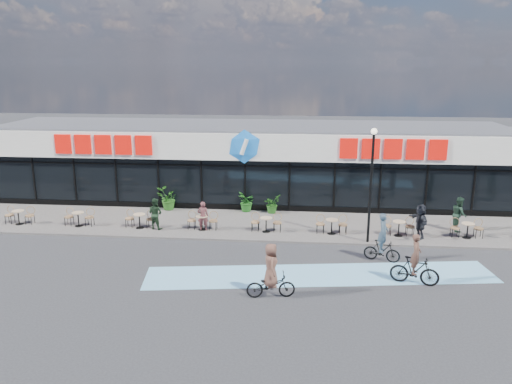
% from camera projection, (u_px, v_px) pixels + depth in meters
% --- Properties ---
extents(ground, '(120.00, 120.00, 0.00)m').
position_uv_depth(ground, '(227.00, 257.00, 21.86)').
color(ground, '#28282B').
rests_on(ground, ground).
extents(sidewalk, '(44.00, 5.00, 0.10)m').
position_uv_depth(sidewalk, '(240.00, 224.00, 26.18)').
color(sidewalk, '#615B56').
rests_on(sidewalk, ground).
extents(bike_lane, '(14.17, 4.13, 0.01)m').
position_uv_depth(bike_lane, '(320.00, 275.00, 20.06)').
color(bike_lane, '#6BA9CB').
rests_on(bike_lane, ground).
extents(building, '(30.60, 6.57, 4.75)m').
position_uv_depth(building, '(250.00, 161.00, 30.84)').
color(building, black).
rests_on(building, ground).
extents(lamp_post, '(0.28, 0.28, 5.35)m').
position_uv_depth(lamp_post, '(371.00, 176.00, 22.68)').
color(lamp_post, black).
rests_on(lamp_post, sidewalk).
extents(bistro_set_0, '(1.54, 0.62, 0.90)m').
position_uv_depth(bistro_set_0, '(19.00, 215.00, 25.98)').
color(bistro_set_0, tan).
rests_on(bistro_set_0, sidewalk).
extents(bistro_set_1, '(1.54, 0.62, 0.90)m').
position_uv_depth(bistro_set_1, '(79.00, 217.00, 25.69)').
color(bistro_set_1, tan).
rests_on(bistro_set_1, sidewalk).
extents(bistro_set_2, '(1.54, 0.62, 0.90)m').
position_uv_depth(bistro_set_2, '(140.00, 219.00, 25.41)').
color(bistro_set_2, tan).
rests_on(bistro_set_2, sidewalk).
extents(bistro_set_3, '(1.54, 0.62, 0.90)m').
position_uv_depth(bistro_set_3, '(202.00, 221.00, 25.12)').
color(bistro_set_3, tan).
rests_on(bistro_set_3, sidewalk).
extents(bistro_set_4, '(1.54, 0.62, 0.90)m').
position_uv_depth(bistro_set_4, '(266.00, 222.00, 24.83)').
color(bistro_set_4, tan).
rests_on(bistro_set_4, sidewalk).
extents(bistro_set_5, '(1.54, 0.62, 0.90)m').
position_uv_depth(bistro_set_5, '(332.00, 224.00, 24.54)').
color(bistro_set_5, tan).
rests_on(bistro_set_5, sidewalk).
extents(bistro_set_6, '(1.54, 0.62, 0.90)m').
position_uv_depth(bistro_set_6, '(398.00, 226.00, 24.25)').
color(bistro_set_6, tan).
rests_on(bistro_set_6, sidewalk).
extents(bistro_set_7, '(1.54, 0.62, 0.90)m').
position_uv_depth(bistro_set_7, '(467.00, 228.00, 23.96)').
color(bistro_set_7, tan).
rests_on(bistro_set_7, sidewalk).
extents(potted_plant_left, '(1.53, 1.50, 1.29)m').
position_uv_depth(potted_plant_left, '(168.00, 199.00, 28.40)').
color(potted_plant_left, '#255C1A').
rests_on(potted_plant_left, sidewalk).
extents(potted_plant_mid, '(1.21, 1.29, 1.15)m').
position_uv_depth(potted_plant_mid, '(247.00, 202.00, 28.09)').
color(potted_plant_mid, '#1E5C1A').
rests_on(potted_plant_mid, sidewalk).
extents(potted_plant_right, '(1.15, 1.20, 1.03)m').
position_uv_depth(potted_plant_right, '(272.00, 204.00, 27.89)').
color(potted_plant_right, '#225719').
rests_on(potted_plant_right, sidewalk).
extents(patron_left, '(0.58, 0.41, 1.50)m').
position_uv_depth(patron_left, '(203.00, 216.00, 24.90)').
color(patron_left, '#542B2D').
rests_on(patron_left, sidewalk).
extents(patron_right, '(0.92, 0.82, 1.59)m').
position_uv_depth(patron_right, '(155.00, 214.00, 25.13)').
color(patron_right, black).
rests_on(patron_right, sidewalk).
extents(pedestrian_a, '(0.88, 1.62, 1.66)m').
position_uv_depth(pedestrian_a, '(420.00, 221.00, 23.83)').
color(pedestrian_a, black).
rests_on(pedestrian_a, sidewalk).
extents(pedestrian_b, '(0.71, 0.88, 1.74)m').
position_uv_depth(pedestrian_b, '(459.00, 214.00, 24.82)').
color(pedestrian_b, black).
rests_on(pedestrian_b, sidewalk).
extents(cyclist_a, '(1.91, 1.00, 2.03)m').
position_uv_depth(cyclist_a, '(415.00, 267.00, 19.06)').
color(cyclist_a, black).
rests_on(cyclist_a, ground).
extents(cyclist_b, '(1.61, 0.91, 2.14)m').
position_uv_depth(cyclist_b, '(382.00, 244.00, 21.26)').
color(cyclist_b, black).
rests_on(cyclist_b, ground).
extents(cyclist_c, '(1.85, 0.88, 2.07)m').
position_uv_depth(cyclist_c, '(271.00, 277.00, 17.97)').
color(cyclist_c, black).
rests_on(cyclist_c, ground).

